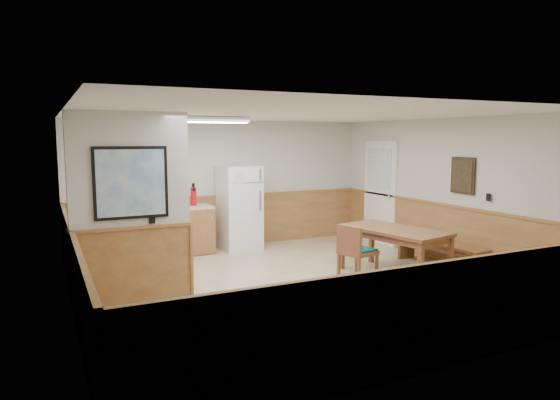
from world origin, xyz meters
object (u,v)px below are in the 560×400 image
dining_bench (441,248)px  soap_bottle (118,205)px  fire_extinguisher (194,196)px  refrigerator (239,208)px  dining_chair (354,248)px  dining_table (394,234)px

dining_bench → soap_bottle: soap_bottle is taller
fire_extinguisher → soap_bottle: 1.36m
refrigerator → dining_chair: bearing=-76.2°
refrigerator → dining_table: refrigerator is taller
dining_bench → dining_table: bearing=176.6°
refrigerator → dining_table: size_ratio=0.90×
dining_table → fire_extinguisher: (-2.40, 2.88, 0.43)m
refrigerator → dining_table: 3.20m
refrigerator → fire_extinguisher: 0.93m
dining_chair → dining_bench: bearing=-15.3°
refrigerator → dining_bench: refrigerator is taller
dining_table → soap_bottle: size_ratio=8.73×
dining_table → dining_chair: size_ratio=2.14×
refrigerator → dining_bench: bearing=-50.6°
dining_bench → dining_chair: size_ratio=2.02×
fire_extinguisher → dining_chair: bearing=-59.4°
soap_bottle → dining_table: bearing=-37.1°
dining_chair → soap_bottle: size_ratio=4.08×
dining_table → fire_extinguisher: size_ratio=4.30×
dining_bench → dining_chair: 1.71m
dining_chair → soap_bottle: 4.17m
dining_bench → fire_extinguisher: size_ratio=4.06×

